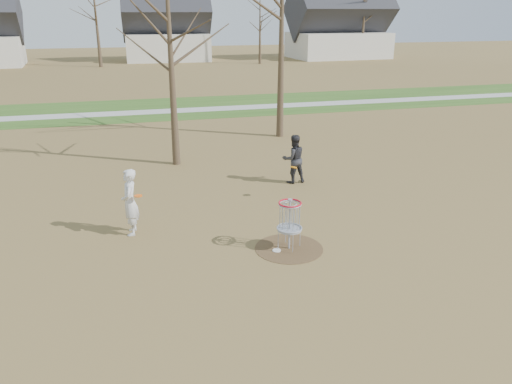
{
  "coord_description": "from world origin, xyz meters",
  "views": [
    {
      "loc": [
        -3.86,
        -11.2,
        5.89
      ],
      "look_at": [
        -0.5,
        1.5,
        1.1
      ],
      "focal_mm": 35.0,
      "sensor_mm": 36.0,
      "label": 1
    }
  ],
  "objects_px": {
    "disc_grounded": "(277,250)",
    "disc_golf_basket": "(290,216)",
    "player_standing": "(130,202)",
    "player_throwing": "(294,159)"
  },
  "relations": [
    {
      "from": "disc_grounded",
      "to": "disc_golf_basket",
      "type": "height_order",
      "value": "disc_golf_basket"
    },
    {
      "from": "player_standing",
      "to": "player_throwing",
      "type": "xyz_separation_m",
      "value": [
        5.79,
        3.07,
        -0.05
      ]
    },
    {
      "from": "player_standing",
      "to": "disc_grounded",
      "type": "distance_m",
      "value": 4.25
    },
    {
      "from": "player_standing",
      "to": "disc_golf_basket",
      "type": "distance_m",
      "value": 4.43
    },
    {
      "from": "disc_golf_basket",
      "to": "disc_grounded",
      "type": "bearing_deg",
      "value": -169.76
    },
    {
      "from": "disc_grounded",
      "to": "disc_golf_basket",
      "type": "xyz_separation_m",
      "value": [
        0.36,
        0.06,
        0.89
      ]
    },
    {
      "from": "disc_golf_basket",
      "to": "player_standing",
      "type": "bearing_deg",
      "value": 152.87
    },
    {
      "from": "player_standing",
      "to": "player_throwing",
      "type": "height_order",
      "value": "player_standing"
    },
    {
      "from": "player_standing",
      "to": "disc_golf_basket",
      "type": "height_order",
      "value": "player_standing"
    },
    {
      "from": "disc_grounded",
      "to": "disc_golf_basket",
      "type": "bearing_deg",
      "value": 10.24
    }
  ]
}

